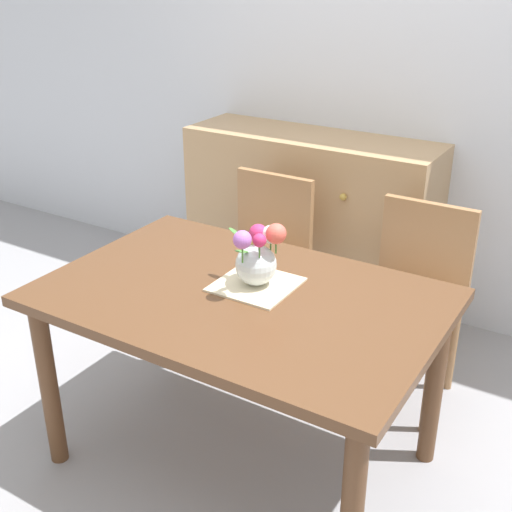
{
  "coord_description": "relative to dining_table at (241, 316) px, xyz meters",
  "views": [
    {
      "loc": [
        1.14,
        -1.75,
        1.87
      ],
      "look_at": [
        0.02,
        0.08,
        0.88
      ],
      "focal_mm": 45.92,
      "sensor_mm": 36.0,
      "label": 1
    }
  ],
  "objects": [
    {
      "name": "chair_left",
      "position": [
        -0.39,
        0.81,
        -0.15
      ],
      "size": [
        0.42,
        0.42,
        0.9
      ],
      "rotation": [
        0.0,
        0.0,
        3.14
      ],
      "color": "#9E7047",
      "rests_on": "ground_plane"
    },
    {
      "name": "chair_right",
      "position": [
        0.39,
        0.81,
        -0.15
      ],
      "size": [
        0.42,
        0.42,
        0.9
      ],
      "rotation": [
        0.0,
        0.0,
        3.14
      ],
      "color": "#9E7047",
      "rests_on": "ground_plane"
    },
    {
      "name": "back_wall",
      "position": [
        0.0,
        1.6,
        0.74
      ],
      "size": [
        7.0,
        0.1,
        2.8
      ],
      "primitive_type": "cube",
      "color": "silver",
      "rests_on": "ground_plane"
    },
    {
      "name": "dresser",
      "position": [
        -0.4,
        1.33,
        -0.16
      ],
      "size": [
        1.4,
        0.47,
        1.0
      ],
      "color": "tan",
      "rests_on": "ground_plane"
    },
    {
      "name": "dining_table",
      "position": [
        0.0,
        0.0,
        0.0
      ],
      "size": [
        1.43,
        0.95,
        0.76
      ],
      "color": "brown",
      "rests_on": "ground_plane"
    },
    {
      "name": "placemat",
      "position": [
        0.02,
        0.08,
        0.1
      ],
      "size": [
        0.28,
        0.28,
        0.01
      ],
      "primitive_type": "cube",
      "color": "beige",
      "rests_on": "dining_table"
    },
    {
      "name": "ground_plane",
      "position": [
        0.0,
        0.0,
        -0.66
      ],
      "size": [
        12.0,
        12.0,
        0.0
      ],
      "primitive_type": "plane",
      "color": "#939399"
    },
    {
      "name": "flower_vase",
      "position": [
        0.03,
        0.08,
        0.22
      ],
      "size": [
        0.24,
        0.22,
        0.25
      ],
      "color": "silver",
      "rests_on": "placemat"
    }
  ]
}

